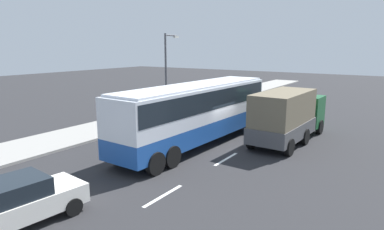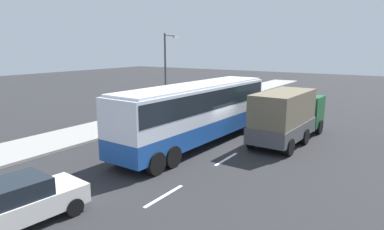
% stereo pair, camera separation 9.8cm
% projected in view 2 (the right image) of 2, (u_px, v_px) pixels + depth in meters
% --- Properties ---
extents(ground_plane, '(120.00, 120.00, 0.00)m').
position_uv_depth(ground_plane, '(217.00, 144.00, 20.50)').
color(ground_plane, '#28282B').
extents(sidewalk_curb, '(80.00, 4.00, 0.15)m').
position_uv_depth(sidewalk_curb, '(116.00, 125.00, 25.12)').
color(sidewalk_curb, gray).
rests_on(sidewalk_curb, ground_plane).
extents(lane_centreline, '(39.90, 0.16, 0.01)m').
position_uv_depth(lane_centreline, '(237.00, 153.00, 18.68)').
color(lane_centreline, white).
rests_on(lane_centreline, ground_plane).
extents(coach_bus, '(12.57, 3.19, 3.67)m').
position_uv_depth(coach_bus, '(197.00, 108.00, 19.74)').
color(coach_bus, '#1E4C9E').
rests_on(coach_bus, ground_plane).
extents(cargo_truck, '(7.65, 2.81, 3.21)m').
position_uv_depth(cargo_truck, '(288.00, 115.00, 20.66)').
color(cargo_truck, '#19592D').
rests_on(cargo_truck, ground_plane).
extents(car_white_minivan, '(4.70, 2.28, 1.60)m').
position_uv_depth(car_white_minivan, '(12.00, 204.00, 10.82)').
color(car_white_minivan, white).
rests_on(car_white_minivan, ground_plane).
extents(pedestrian_near_curb, '(0.32, 0.32, 1.51)m').
position_uv_depth(pedestrian_near_curb, '(159.00, 103.00, 28.93)').
color(pedestrian_near_curb, brown).
rests_on(pedestrian_near_curb, sidewalk_curb).
extents(street_lamp, '(1.76, 0.24, 6.70)m').
position_uv_depth(street_lamp, '(167.00, 69.00, 27.07)').
color(street_lamp, '#47474C').
rests_on(street_lamp, sidewalk_curb).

